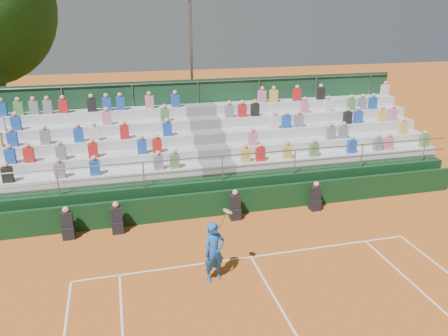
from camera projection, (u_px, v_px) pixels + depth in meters
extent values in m
plane|color=#C76321|center=(251.00, 257.00, 13.98)|extent=(90.00, 90.00, 0.00)
cube|color=white|center=(251.00, 257.00, 13.97)|extent=(11.00, 0.06, 0.01)
cube|color=white|center=(289.00, 322.00, 11.06)|extent=(0.06, 6.40, 0.01)
cube|color=black|center=(226.00, 202.00, 16.72)|extent=(20.00, 0.15, 1.00)
cube|color=black|center=(69.00, 232.00, 15.08)|extent=(0.40, 0.40, 0.44)
cube|color=black|center=(67.00, 220.00, 14.91)|extent=(0.38, 0.25, 0.55)
sphere|color=tan|center=(66.00, 210.00, 14.78)|extent=(0.22, 0.22, 0.22)
cube|color=black|center=(118.00, 227.00, 15.46)|extent=(0.40, 0.40, 0.44)
cube|color=black|center=(117.00, 214.00, 15.29)|extent=(0.38, 0.25, 0.55)
sphere|color=tan|center=(116.00, 205.00, 15.16)|extent=(0.22, 0.22, 0.22)
cube|color=black|center=(235.00, 213.00, 16.46)|extent=(0.40, 0.40, 0.44)
cube|color=black|center=(235.00, 202.00, 16.29)|extent=(0.38, 0.25, 0.55)
sphere|color=tan|center=(235.00, 192.00, 16.16)|extent=(0.22, 0.22, 0.22)
cube|color=black|center=(315.00, 204.00, 17.21)|extent=(0.40, 0.40, 0.44)
cube|color=black|center=(316.00, 193.00, 17.05)|extent=(0.38, 0.25, 0.55)
sphere|color=tan|center=(316.00, 184.00, 16.92)|extent=(0.22, 0.22, 0.22)
cube|color=black|center=(209.00, 172.00, 19.50)|extent=(20.00, 5.20, 1.20)
cube|color=silver|center=(79.00, 180.00, 16.46)|extent=(9.30, 0.85, 0.42)
cube|color=silver|center=(337.00, 157.00, 18.94)|extent=(9.30, 0.85, 0.42)
cube|color=slate|center=(217.00, 168.00, 17.70)|extent=(1.40, 0.85, 0.42)
cube|color=silver|center=(79.00, 162.00, 17.09)|extent=(9.30, 0.85, 0.42)
cube|color=silver|center=(329.00, 143.00, 19.56)|extent=(9.30, 0.85, 0.42)
cube|color=slate|center=(212.00, 152.00, 18.33)|extent=(1.40, 0.85, 0.42)
cube|color=silver|center=(79.00, 146.00, 17.72)|extent=(9.30, 0.85, 0.42)
cube|color=silver|center=(321.00, 129.00, 20.19)|extent=(9.30, 0.85, 0.42)
cube|color=slate|center=(208.00, 137.00, 18.96)|extent=(1.40, 0.85, 0.42)
cube|color=silver|center=(79.00, 130.00, 18.35)|extent=(9.30, 0.85, 0.42)
cube|color=silver|center=(314.00, 116.00, 20.82)|extent=(9.30, 0.85, 0.42)
cube|color=slate|center=(204.00, 123.00, 19.59)|extent=(1.40, 0.85, 0.42)
cube|color=silver|center=(79.00, 116.00, 18.98)|extent=(9.30, 0.85, 0.42)
cube|color=silver|center=(307.00, 104.00, 21.45)|extent=(9.30, 0.85, 0.42)
cube|color=slate|center=(200.00, 109.00, 20.21)|extent=(1.40, 0.85, 0.42)
cube|color=#183F24|center=(198.00, 125.00, 21.00)|extent=(20.00, 0.12, 4.40)
cylinder|color=gray|center=(222.00, 156.00, 16.63)|extent=(20.00, 0.05, 0.05)
cylinder|color=gray|center=(198.00, 82.00, 20.18)|extent=(20.00, 0.05, 0.05)
cube|color=black|center=(7.00, 175.00, 15.60)|extent=(0.36, 0.24, 0.56)
cube|color=slate|center=(60.00, 170.00, 16.01)|extent=(0.36, 0.24, 0.56)
cube|color=#1E4CB2|center=(95.00, 168.00, 16.30)|extent=(0.36, 0.24, 0.56)
cube|color=slate|center=(158.00, 162.00, 16.85)|extent=(0.36, 0.24, 0.56)
cube|color=#4C8C4C|center=(175.00, 161.00, 16.99)|extent=(0.36, 0.24, 0.56)
cube|color=#1E4CB2|center=(10.00, 156.00, 16.23)|extent=(0.36, 0.24, 0.56)
cube|color=red|center=(29.00, 155.00, 16.38)|extent=(0.36, 0.24, 0.56)
cube|color=slate|center=(61.00, 153.00, 16.64)|extent=(0.36, 0.24, 0.56)
cube|color=red|center=(93.00, 150.00, 16.92)|extent=(0.36, 0.24, 0.56)
cube|color=#1E4CB2|center=(142.00, 147.00, 17.35)|extent=(0.36, 0.24, 0.56)
cube|color=red|center=(157.00, 146.00, 17.49)|extent=(0.36, 0.24, 0.56)
cube|color=#1E4CB2|center=(12.00, 139.00, 16.86)|extent=(0.36, 0.24, 0.56)
cube|color=slate|center=(45.00, 137.00, 17.13)|extent=(0.36, 0.24, 0.56)
cube|color=#1E4CB2|center=(79.00, 135.00, 17.42)|extent=(0.36, 0.24, 0.56)
cube|color=silver|center=(94.00, 134.00, 17.56)|extent=(0.36, 0.24, 0.56)
cube|color=red|center=(124.00, 132.00, 17.84)|extent=(0.36, 0.24, 0.56)
cube|color=#1E4CB2|center=(167.00, 129.00, 18.24)|extent=(0.36, 0.24, 0.56)
cube|color=silver|center=(0.00, 124.00, 17.36)|extent=(0.36, 0.24, 0.56)
cube|color=#1E4CB2|center=(16.00, 123.00, 17.50)|extent=(0.36, 0.24, 0.56)
cube|color=pink|center=(107.00, 118.00, 18.31)|extent=(0.36, 0.24, 0.56)
cube|color=#4C8C4C|center=(165.00, 115.00, 18.88)|extent=(0.36, 0.24, 0.56)
cube|color=#1E4CB2|center=(2.00, 109.00, 17.98)|extent=(0.36, 0.24, 0.56)
cube|color=#4C8C4C|center=(19.00, 108.00, 18.13)|extent=(0.36, 0.24, 0.56)
cube|color=slate|center=(34.00, 108.00, 18.27)|extent=(0.36, 0.24, 0.56)
cube|color=slate|center=(48.00, 107.00, 18.39)|extent=(0.36, 0.24, 0.56)
cube|color=red|center=(63.00, 106.00, 18.53)|extent=(0.36, 0.24, 0.56)
cube|color=black|center=(92.00, 105.00, 18.80)|extent=(0.36, 0.24, 0.56)
cube|color=#1E4CB2|center=(107.00, 104.00, 18.95)|extent=(0.36, 0.24, 0.56)
cube|color=#1E4CB2|center=(120.00, 103.00, 19.08)|extent=(0.36, 0.24, 0.56)
cube|color=pink|center=(149.00, 102.00, 19.37)|extent=(0.36, 0.24, 0.56)
cube|color=#1E4CB2|center=(175.00, 101.00, 19.64)|extent=(0.36, 0.24, 0.56)
cube|color=gold|center=(245.00, 155.00, 17.66)|extent=(0.36, 0.24, 0.56)
cube|color=red|center=(260.00, 154.00, 17.81)|extent=(0.36, 0.24, 0.56)
cube|color=gold|center=(287.00, 152.00, 18.07)|extent=(0.36, 0.24, 0.56)
cube|color=#4C8C4C|center=(314.00, 150.00, 18.35)|extent=(0.36, 0.24, 0.56)
cube|color=#1E4CB2|center=(352.00, 147.00, 18.76)|extent=(0.36, 0.24, 0.56)
cube|color=slate|center=(378.00, 144.00, 19.06)|extent=(0.36, 0.24, 0.56)
cube|color=pink|center=(389.00, 144.00, 19.18)|extent=(0.36, 0.24, 0.56)
cube|color=#4C8C4C|center=(424.00, 141.00, 19.60)|extent=(0.36, 0.24, 0.56)
cube|color=pink|center=(253.00, 139.00, 18.42)|extent=(0.36, 0.24, 0.56)
cube|color=slate|center=(331.00, 133.00, 19.26)|extent=(0.36, 0.24, 0.56)
cube|color=slate|center=(343.00, 132.00, 19.40)|extent=(0.36, 0.24, 0.56)
cube|color=gold|center=(403.00, 128.00, 20.10)|extent=(0.36, 0.24, 0.56)
cube|color=silver|center=(275.00, 122.00, 19.34)|extent=(0.36, 0.24, 0.56)
cube|color=#1E4CB2|center=(286.00, 122.00, 19.47)|extent=(0.36, 0.24, 0.56)
cube|color=slate|center=(299.00, 121.00, 19.61)|extent=(0.36, 0.24, 0.56)
cube|color=black|center=(347.00, 118.00, 20.17)|extent=(0.36, 0.24, 0.56)
cube|color=#1E4CB2|center=(358.00, 117.00, 20.30)|extent=(0.36, 0.24, 0.56)
cube|color=gold|center=(382.00, 115.00, 20.59)|extent=(0.36, 0.24, 0.56)
cube|color=pink|center=(393.00, 115.00, 20.72)|extent=(0.36, 0.24, 0.56)
cube|color=slate|center=(229.00, 111.00, 19.54)|extent=(0.36, 0.24, 0.56)
cube|color=red|center=(242.00, 110.00, 19.68)|extent=(0.36, 0.24, 0.56)
cube|color=black|center=(255.00, 110.00, 19.82)|extent=(0.36, 0.24, 0.56)
cube|color=pink|center=(304.00, 107.00, 20.38)|extent=(0.36, 0.24, 0.56)
cube|color=silver|center=(328.00, 106.00, 20.66)|extent=(0.36, 0.24, 0.56)
cube|color=#4C8C4C|center=(351.00, 104.00, 20.94)|extent=(0.36, 0.24, 0.56)
cube|color=slate|center=(362.00, 104.00, 21.08)|extent=(0.36, 0.24, 0.56)
cube|color=#1E4CB2|center=(373.00, 103.00, 21.22)|extent=(0.36, 0.24, 0.56)
cube|color=pink|center=(262.00, 96.00, 20.59)|extent=(0.36, 0.24, 0.56)
cube|color=gold|center=(274.00, 96.00, 20.73)|extent=(0.36, 0.24, 0.56)
cube|color=red|center=(297.00, 95.00, 21.00)|extent=(0.36, 0.24, 0.56)
cube|color=black|center=(321.00, 94.00, 21.29)|extent=(0.36, 0.24, 0.56)
cube|color=silver|center=(385.00, 90.00, 22.11)|extent=(0.36, 0.24, 0.56)
imported|color=blue|center=(214.00, 252.00, 12.55)|extent=(0.77, 0.62, 1.82)
cylinder|color=gray|center=(223.00, 222.00, 12.28)|extent=(0.26, 0.03, 0.51)
cylinder|color=#E5D866|center=(228.00, 211.00, 12.21)|extent=(0.26, 0.28, 0.14)
cylinder|color=gray|center=(192.00, 77.00, 23.77)|extent=(0.16, 0.16, 7.92)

